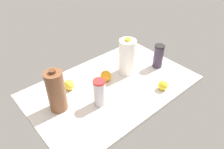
# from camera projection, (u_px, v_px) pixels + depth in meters

# --- Properties ---
(countertop) EXTENTS (1.20, 0.76, 0.03)m
(countertop) POSITION_uv_depth(u_px,v_px,m) (112.00, 87.00, 1.60)
(countertop) COLOR silver
(countertop) RESTS_ON ground
(shaker_bottle) EXTENTS (0.08, 0.08, 0.19)m
(shaker_bottle) POSITION_uv_depth(u_px,v_px,m) (158.00, 56.00, 1.74)
(shaker_bottle) COLOR #34293D
(shaker_bottle) RESTS_ON countertop
(tumbler_cup) EXTENTS (0.08, 0.08, 0.19)m
(tumbler_cup) POSITION_uv_depth(u_px,v_px,m) (99.00, 92.00, 1.39)
(tumbler_cup) COLOR silver
(tumbler_cup) RESTS_ON countertop
(chocolate_milk_jug) EXTENTS (0.11, 0.11, 0.30)m
(chocolate_milk_jug) POSITION_uv_depth(u_px,v_px,m) (56.00, 91.00, 1.33)
(chocolate_milk_jug) COLOR brown
(chocolate_milk_jug) RESTS_ON countertop
(milk_jug) EXTENTS (0.13, 0.13, 0.30)m
(milk_jug) POSITION_uv_depth(u_px,v_px,m) (127.00, 57.00, 1.65)
(milk_jug) COLOR white
(milk_jug) RESTS_ON countertop
(lemon_by_jug) EXTENTS (0.07, 0.07, 0.07)m
(lemon_by_jug) POSITION_uv_depth(u_px,v_px,m) (163.00, 85.00, 1.54)
(lemon_by_jug) COLOR yellow
(lemon_by_jug) RESTS_ON countertop
(orange_near_front) EXTENTS (0.08, 0.08, 0.08)m
(orange_near_front) POSITION_uv_depth(u_px,v_px,m) (106.00, 76.00, 1.62)
(orange_near_front) COLOR orange
(orange_near_front) RESTS_ON countertop
(lemon_beside_bowl) EXTENTS (0.08, 0.08, 0.08)m
(lemon_beside_bowl) POSITION_uv_depth(u_px,v_px,m) (69.00, 85.00, 1.54)
(lemon_beside_bowl) COLOR yellow
(lemon_beside_bowl) RESTS_ON countertop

